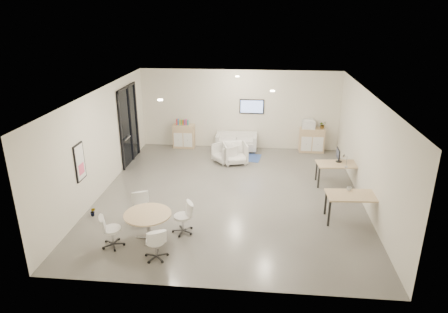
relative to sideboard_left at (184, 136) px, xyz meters
The scene contains 21 objects.
room_shell 4.95m from the sideboard_left, 61.91° to the right, with size 9.60×10.60×4.80m.
glass_door 2.63m from the sideboard_left, 134.04° to the right, with size 0.09×1.90×2.85m.
artwork 6.19m from the sideboard_left, 106.24° to the right, with size 0.05×0.54×1.04m.
wall_tv 3.05m from the sideboard_left, ahead, with size 0.98×0.06×0.58m.
ceiling_spots 4.82m from the sideboard_left, 58.81° to the right, with size 3.14×4.14×0.03m.
sideboard_left is the anchor object (origin of this frame).
sideboard_right 5.21m from the sideboard_left, ahead, with size 0.98×0.47×0.98m.
books 0.60m from the sideboard_left, behind, with size 0.50×0.14×0.22m.
printer 5.08m from the sideboard_left, ahead, with size 0.53×0.44×0.36m.
loveseat 2.20m from the sideboard_left, ahead, with size 1.63×0.82×0.61m.
blue_rug 2.72m from the sideboard_left, 20.88° to the right, with size 1.34×0.89×0.01m, color #2E4A8F.
armchair_left 2.38m from the sideboard_left, 39.06° to the right, with size 0.75×0.70×0.77m, color silver.
armchair_right 2.75m from the sideboard_left, 35.36° to the right, with size 0.84×0.78×0.86m, color silver.
desk_rear 6.58m from the sideboard_left, 29.13° to the right, with size 1.51×0.87×0.75m.
desk_front 8.03m from the sideboard_left, 44.19° to the right, with size 1.57×0.85×0.80m.
monitor 6.48m from the sideboard_left, 28.15° to the right, with size 0.20×0.50×0.44m.
round_table 7.02m from the sideboard_left, 86.33° to the right, with size 1.18×1.18×0.72m.
meeting_chairs 7.02m from the sideboard_left, 86.33° to the right, with size 2.36×2.36×0.82m.
plant_cabinet 5.62m from the sideboard_left, ahead, with size 0.27×0.30×0.23m, color #3F7F3F.
plant_floor 6.21m from the sideboard_left, 103.37° to the right, with size 0.15×0.27×0.12m, color #3F7F3F.
cup 7.77m from the sideboard_left, 43.57° to the right, with size 0.13×0.10×0.13m, color white.
Camera 1 is at (0.91, -11.25, 5.51)m, focal length 32.00 mm.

